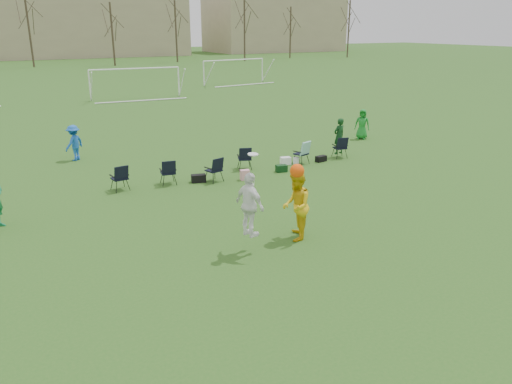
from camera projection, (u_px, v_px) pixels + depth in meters
ground at (328, 257)px, 13.03m from camera, size 260.00×260.00×0.00m
fielder_blue at (74, 143)px, 22.14m from camera, size 1.16×1.12×1.59m
fielder_green_far at (362, 124)px, 26.36m from camera, size 0.90×0.91×1.58m
center_contest at (281, 205)px, 13.49m from camera, size 2.44×1.33×2.71m
sideline_setup at (255, 158)px, 20.61m from camera, size 10.72×1.92×1.79m
goal_mid at (135, 75)px, 40.89m from camera, size 7.40×0.63×2.46m
goal_right at (234, 65)px, 51.33m from camera, size 7.35×1.14×2.46m
tree_line at (32, 31)px, 69.69m from camera, size 110.28×3.28×11.40m
building_row at (54, 24)px, 94.14m from camera, size 126.00×16.00×13.00m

